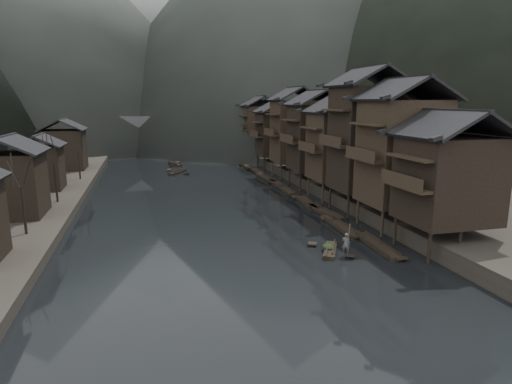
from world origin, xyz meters
name	(u,v)px	position (x,y,z in m)	size (l,w,h in m)	color
water	(227,238)	(0.00, 0.00, 0.00)	(300.00, 300.00, 0.00)	black
right_bank	(360,160)	(35.00, 40.00, 0.90)	(40.00, 200.00, 1.80)	#2D2823
stilt_houses	(321,127)	(17.28, 18.99, 8.93)	(9.00, 67.60, 16.58)	black
left_houses	(33,158)	(-20.50, 20.12, 5.66)	(8.10, 53.20, 8.73)	black
bare_trees	(44,167)	(-17.00, 8.97, 6.07)	(3.38, 44.13, 6.77)	black
moored_sampans	(270,180)	(11.94, 26.48, 0.20)	(3.00, 73.19, 0.47)	black
midriver_boats	(182,159)	(0.53, 55.50, 0.20)	(9.50, 42.34, 0.45)	black
stone_bridge	(173,132)	(0.00, 72.00, 5.11)	(40.00, 6.00, 9.00)	#4C4C4F
hills	(172,11)	(7.44, 164.99, 51.55)	(320.00, 380.00, 110.25)	black
hero_sampan	(330,250)	(7.79, -6.02, 0.20)	(2.77, 4.31, 0.43)	black
cargo_heap	(329,243)	(7.70, -5.84, 0.73)	(0.99, 1.29, 0.59)	black
boatman	(346,241)	(8.53, -7.40, 1.36)	(0.68, 0.44, 1.86)	#525255
bamboo_pole	(350,209)	(8.73, -7.40, 4.10)	(0.06, 0.06, 4.17)	#8C7A51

